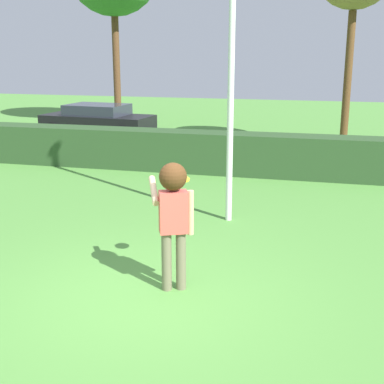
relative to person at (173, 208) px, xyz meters
name	(u,v)px	position (x,y,z in m)	size (l,w,h in m)	color
ground_plane	(147,297)	(-0.28, -0.33, -1.19)	(60.00, 60.00, 0.00)	#52913D
person	(173,208)	(0.00, 0.00, 0.00)	(0.75, 0.65, 1.81)	#706950
frisbee	(181,180)	(-0.05, 0.58, 0.25)	(0.24, 0.24, 0.06)	yellow
lamppost	(232,16)	(0.15, 3.27, 2.65)	(0.24, 0.24, 7.02)	silver
hedge_row	(241,154)	(-0.28, 7.33, -0.64)	(27.28, 0.90, 1.10)	#2C4A26
parked_car_black	(98,119)	(-6.62, 12.13, -0.50)	(4.34, 2.12, 1.25)	black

